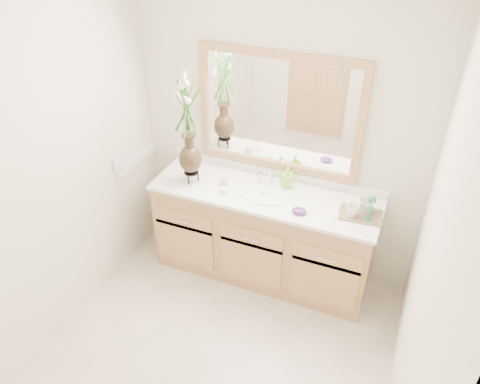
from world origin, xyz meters
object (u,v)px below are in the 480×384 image
at_px(tray, 361,215).
at_px(tumbler, 224,180).
at_px(soap_bottle, 287,178).
at_px(flower_vase, 187,114).

bearing_deg(tray, tumbler, 175.33).
distance_m(soap_bottle, tray, 0.65).
bearing_deg(soap_bottle, flower_vase, -177.98).
bearing_deg(tumbler, soap_bottle, 19.36).
bearing_deg(soap_bottle, tumbler, -175.44).
height_order(tumbler, soap_bottle, soap_bottle).
relative_size(flower_vase, tumbler, 10.87).
xyz_separation_m(tumbler, soap_bottle, (0.48, 0.17, 0.04)).
bearing_deg(tumbler, flower_vase, -167.83).
bearing_deg(tumbler, tray, -0.11).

